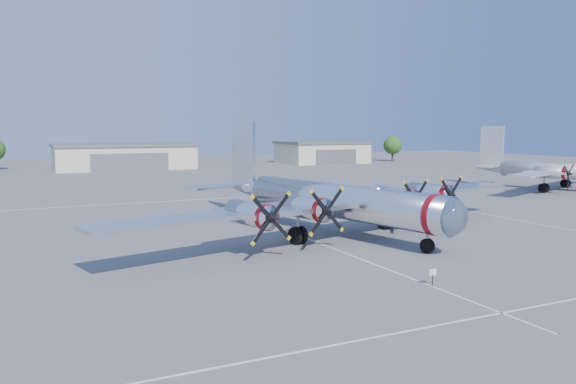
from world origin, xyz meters
name	(u,v)px	position (x,y,z in m)	size (l,w,h in m)	color
ground	(294,234)	(0.00, 0.00, 0.00)	(260.00, 260.00, 0.00)	#515154
parking_lines	(304,238)	(0.00, -1.75, 0.01)	(60.00, 50.08, 0.01)	silver
hangar_center	(124,156)	(0.00, 81.96, 2.71)	(28.60, 14.60, 5.40)	beige
hangar_east	(322,152)	(48.00, 81.96, 2.71)	(20.60, 14.60, 5.40)	beige
tree_east	(246,146)	(30.00, 88.00, 4.22)	(4.80, 4.80, 6.64)	#382619
tree_far_east	(393,145)	(68.00, 80.00, 4.22)	(4.80, 4.80, 6.64)	#382619
main_bomber_b29	(329,233)	(2.76, -0.84, 0.00)	(41.94, 28.69, 9.28)	silver
twin_engine_east	(546,190)	(46.95, 14.67, 0.00)	(28.28, 20.33, 8.96)	#ACACB1
info_placard	(433,274)	(0.08, -17.01, 0.68)	(0.51, 0.08, 0.97)	black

